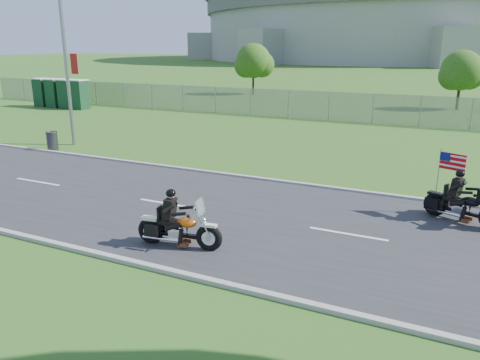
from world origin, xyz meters
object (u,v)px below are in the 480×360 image
at_px(motorcycle_lead, 178,229).
at_px(motorcycle_follow, 462,205).
at_px(porta_toilet_a, 80,95).
at_px(porta_toilet_c, 55,94).
at_px(porta_toilet_b, 67,94).
at_px(porta_toilet_d, 42,93).
at_px(streetlight, 67,34).
at_px(trash_can, 52,141).

distance_m(motorcycle_lead, motorcycle_follow, 8.40).
xyz_separation_m(porta_toilet_a, porta_toilet_c, (-2.80, 0.00, 0.00)).
bearing_deg(porta_toilet_b, porta_toilet_c, 180.00).
distance_m(porta_toilet_b, porta_toilet_d, 2.80).
height_order(porta_toilet_a, porta_toilet_d, same).
distance_m(streetlight, porta_toilet_a, 15.39).
height_order(porta_toilet_a, trash_can, porta_toilet_a).
bearing_deg(motorcycle_follow, motorcycle_lead, -120.42).
relative_size(porta_toilet_a, porta_toilet_b, 1.00).
xyz_separation_m(streetlight, trash_can, (0.02, -1.70, -5.18)).
relative_size(streetlight, motorcycle_follow, 4.39).
relative_size(porta_toilet_a, motorcycle_follow, 1.01).
distance_m(porta_toilet_a, motorcycle_follow, 32.31).
distance_m(porta_toilet_d, motorcycle_follow, 36.10).
height_order(porta_toilet_b, trash_can, porta_toilet_b).
xyz_separation_m(motorcycle_follow, trash_can, (-18.77, 2.12, -0.09)).
bearing_deg(porta_toilet_c, motorcycle_follow, -24.78).
distance_m(streetlight, porta_toilet_b, 16.33).
height_order(porta_toilet_b, motorcycle_lead, porta_toilet_b).
height_order(porta_toilet_c, porta_toilet_d, same).
distance_m(porta_toilet_a, trash_can, 16.03).
bearing_deg(porta_toilet_a, motorcycle_lead, -41.66).
distance_m(porta_toilet_b, motorcycle_follow, 33.56).
height_order(porta_toilet_d, motorcycle_follow, porta_toilet_d).
height_order(porta_toilet_d, trash_can, porta_toilet_d).
height_order(streetlight, porta_toilet_d, streetlight).
height_order(streetlight, motorcycle_follow, streetlight).
bearing_deg(streetlight, porta_toilet_b, 136.65).
bearing_deg(motorcycle_follow, porta_toilet_d, 178.30).
relative_size(streetlight, porta_toilet_a, 4.35).
bearing_deg(porta_toilet_c, motorcycle_lead, -38.31).
bearing_deg(porta_toilet_a, streetlight, -47.09).
distance_m(porta_toilet_a, motorcycle_lead, 29.65).
distance_m(streetlight, porta_toilet_d, 18.40).
xyz_separation_m(streetlight, porta_toilet_d, (-14.22, 10.78, -4.49)).
height_order(motorcycle_follow, trash_can, motorcycle_follow).
relative_size(porta_toilet_b, trash_can, 2.49).
height_order(motorcycle_lead, trash_can, motorcycle_lead).
bearing_deg(porta_toilet_d, streetlight, -37.17).
xyz_separation_m(motorcycle_lead, motorcycle_follow, (6.67, 5.11, 0.04)).
bearing_deg(motorcycle_follow, trash_can, -164.30).
height_order(porta_toilet_b, motorcycle_follow, porta_toilet_b).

